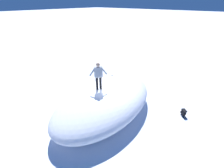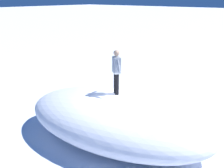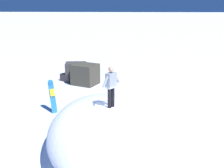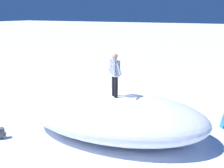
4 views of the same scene
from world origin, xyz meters
name	(u,v)px [view 3 (image 3 of 4)]	position (x,y,z in m)	size (l,w,h in m)	color
ground	(107,154)	(0.00, 0.00, 0.00)	(240.00, 240.00, 0.00)	white
snow_mound	(104,129)	(-0.16, 0.46, 0.83)	(7.38, 4.24, 1.66)	white
snowboarder_standing	(111,84)	(0.12, 0.68, 2.58)	(0.66, 0.84, 1.61)	black
snowboard_primary_upright	(52,96)	(-3.09, 4.29, 0.88)	(0.50, 0.54, 1.69)	#2672BF
rock_outcrop	(81,74)	(-2.47, 10.02, 0.59)	(2.96, 2.60, 1.40)	#413C30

